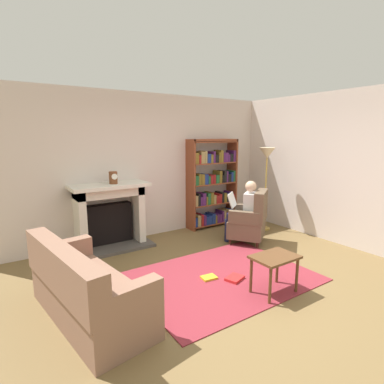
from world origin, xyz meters
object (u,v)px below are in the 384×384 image
object	(u,v)px
side_table	(275,262)
armchair_reading	(251,220)
seated_reader	(244,209)
mantel_clock	(113,178)
bookshelf	(212,184)
sofa_floral	(85,290)
fireplace	(110,214)
floor_lamp	(267,161)

from	to	relation	value
side_table	armchair_reading	bearing A→B (deg)	54.91
seated_reader	side_table	xyz separation A→B (m)	(-0.97, -1.57, -0.21)
mantel_clock	bookshelf	size ratio (longest dim) A/B	0.11
sofa_floral	seated_reader	bearing A→B (deg)	-83.41
sofa_floral	side_table	bearing A→B (deg)	-118.28
fireplace	bookshelf	size ratio (longest dim) A/B	0.71
mantel_clock	bookshelf	distance (m)	2.22
side_table	floor_lamp	xyz separation A→B (m)	(1.86, 1.91, 1.03)
bookshelf	seated_reader	size ratio (longest dim) A/B	1.63
armchair_reading	floor_lamp	bearing A→B (deg)	171.59
bookshelf	sofa_floral	world-z (taller)	bookshelf
side_table	fireplace	bearing A→B (deg)	113.19
armchair_reading	seated_reader	size ratio (longest dim) A/B	0.85
armchair_reading	side_table	size ratio (longest dim) A/B	1.73
fireplace	seated_reader	size ratio (longest dim) A/B	1.16
armchair_reading	seated_reader	distance (m)	0.23
sofa_floral	floor_lamp	world-z (taller)	floor_lamp
seated_reader	bookshelf	bearing A→B (deg)	-132.86
sofa_floral	fireplace	bearing A→B (deg)	-34.47
sofa_floral	floor_lamp	xyz separation A→B (m)	(3.94, 1.16, 1.11)
mantel_clock	armchair_reading	bearing A→B (deg)	-27.31
bookshelf	fireplace	bearing A→B (deg)	-179.08
sofa_floral	armchair_reading	bearing A→B (deg)	-85.37
fireplace	sofa_floral	world-z (taller)	fireplace
sofa_floral	side_table	xyz separation A→B (m)	(2.08, -0.74, 0.09)
fireplace	mantel_clock	distance (m)	0.65
bookshelf	seated_reader	xyz separation A→B (m)	(-0.14, -1.14, -0.29)
mantel_clock	fireplace	bearing A→B (deg)	120.33
mantel_clock	seated_reader	distance (m)	2.37
armchair_reading	seated_reader	world-z (taller)	seated_reader
mantel_clock	armchair_reading	size ratio (longest dim) A/B	0.21
armchair_reading	fireplace	bearing A→B (deg)	-64.72
mantel_clock	seated_reader	world-z (taller)	mantel_clock
mantel_clock	bookshelf	xyz separation A→B (m)	(2.19, 0.13, -0.33)
side_table	floor_lamp	size ratio (longest dim) A/B	0.33
bookshelf	floor_lamp	xyz separation A→B (m)	(0.75, -0.80, 0.52)
armchair_reading	sofa_floral	size ratio (longest dim) A/B	0.54
fireplace	armchair_reading	world-z (taller)	fireplace
fireplace	sofa_floral	distance (m)	2.16
fireplace	mantel_clock	size ratio (longest dim) A/B	6.39
mantel_clock	floor_lamp	xyz separation A→B (m)	(2.94, -0.67, 0.20)
armchair_reading	sofa_floral	bearing A→B (deg)	-22.78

